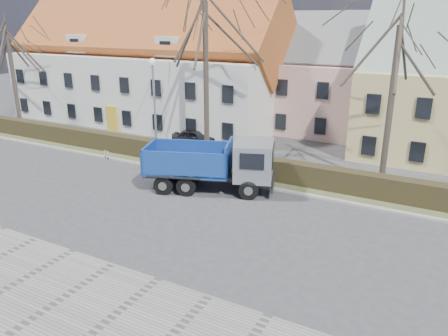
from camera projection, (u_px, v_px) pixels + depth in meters
The scene contains 14 objects.
ground at pixel (159, 202), 23.35m from camera, with size 120.00×120.00×0.00m, color #39393B.
sidewalk_near at pixel (22, 280), 16.26m from camera, with size 80.00×5.00×0.08m, color gray.
curb_far at pixel (203, 175), 27.17m from camera, with size 80.00×0.30×0.12m, color gray.
grass_strip at pixel (216, 168), 28.50m from camera, with size 80.00×3.00×0.10m, color #464F2C.
hedge at pixel (214, 160), 28.14m from camera, with size 60.00×0.90×1.30m, color black.
building_white at pixel (146, 70), 41.00m from camera, with size 26.80×10.80×9.50m, color silver, non-canonical shape.
building_pink at pixel (336, 85), 36.92m from camera, with size 10.80×8.80×8.00m, color tan, non-canonical shape.
tree_0 at pixel (13, 71), 38.74m from camera, with size 7.20×7.20×9.90m, color #352D25, non-canonical shape.
tree_1 at pixel (206, 66), 29.30m from camera, with size 9.20×9.20×12.65m, color #352D25, non-canonical shape.
tree_2 at pixel (392, 91), 24.16m from camera, with size 8.00×8.00×11.00m, color #352D25, non-canonical shape.
dump_truck at pixel (205, 164), 24.68m from camera, with size 7.57×2.81×3.03m, color navy, non-canonical shape.
streetlight at pixel (155, 108), 30.47m from camera, with size 0.54×0.54×6.89m, color #939AA0, non-canonical shape.
cart_frame at pixel (104, 154), 30.57m from camera, with size 0.75×0.43×0.68m, color silver, non-canonical shape.
parked_car_a at pixel (194, 137), 33.93m from camera, with size 1.39×3.46×1.18m, color black.
Camera 1 is at (13.32, -17.27, 9.25)m, focal length 35.00 mm.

